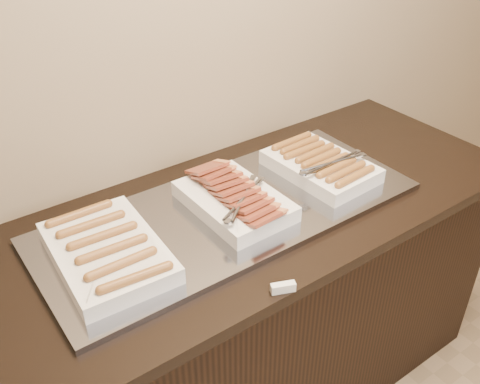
% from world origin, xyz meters
% --- Properties ---
extents(counter, '(2.06, 0.76, 0.90)m').
position_xyz_m(counter, '(0.00, 2.13, 0.45)').
color(counter, black).
rests_on(counter, ground).
extents(warming_tray, '(1.20, 0.50, 0.02)m').
position_xyz_m(warming_tray, '(0.00, 2.13, 0.91)').
color(warming_tray, gray).
rests_on(warming_tray, counter).
extents(dish_left, '(0.29, 0.41, 0.07)m').
position_xyz_m(dish_left, '(-0.40, 2.13, 0.95)').
color(dish_left, white).
rests_on(dish_left, warming_tray).
extents(dish_center, '(0.26, 0.38, 0.10)m').
position_xyz_m(dish_center, '(0.02, 2.13, 0.96)').
color(dish_center, white).
rests_on(dish_center, warming_tray).
extents(dish_right, '(0.27, 0.37, 0.08)m').
position_xyz_m(dish_right, '(0.38, 2.13, 0.95)').
color(dish_right, white).
rests_on(dish_right, warming_tray).
extents(label_holder, '(0.07, 0.04, 0.03)m').
position_xyz_m(label_holder, '(-0.08, 1.77, 0.91)').
color(label_holder, white).
rests_on(label_holder, counter).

